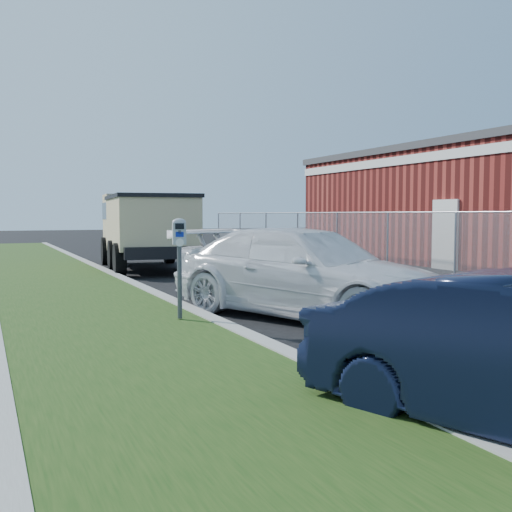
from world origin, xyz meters
name	(u,v)px	position (x,y,z in m)	size (l,w,h in m)	color
ground	(354,315)	(0.00, 0.00, 0.00)	(120.00, 120.00, 0.00)	black
streetside	(0,316)	(-5.57, 2.00, 0.07)	(6.12, 50.00, 0.15)	gray
chainlink_fence	(388,229)	(6.00, 7.00, 1.26)	(0.06, 30.06, 30.00)	slate
brick_building	(502,204)	(12.00, 8.00, 2.13)	(9.20, 14.20, 4.17)	maroon
parking_meter	(179,246)	(-3.08, 0.14, 1.25)	(0.23, 0.18, 1.53)	#3F4247
white_wagon	(302,272)	(-0.85, 0.30, 0.75)	(2.10, 5.17, 1.50)	silver
dump_truck	(145,226)	(-1.01, 10.35, 1.36)	(3.01, 6.39, 2.42)	black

